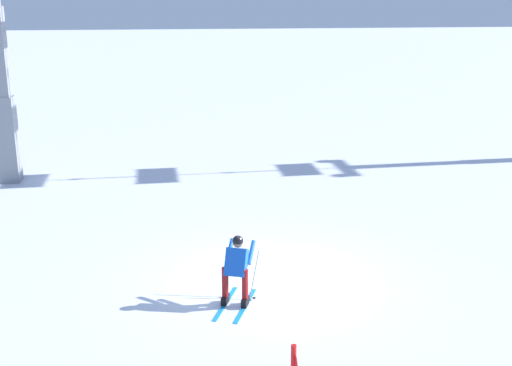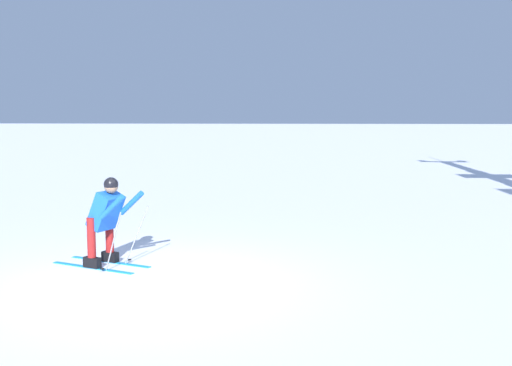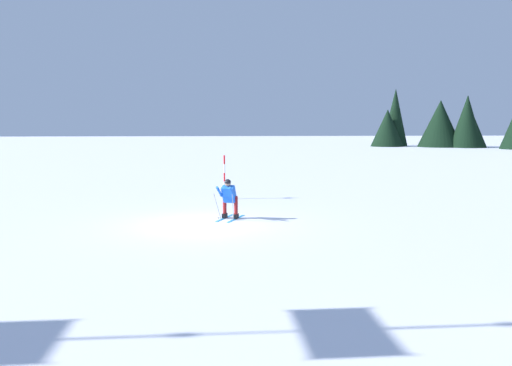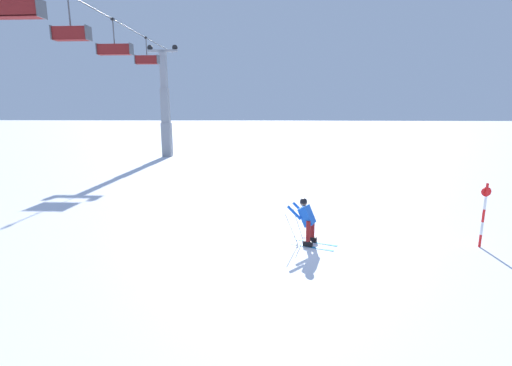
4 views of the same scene
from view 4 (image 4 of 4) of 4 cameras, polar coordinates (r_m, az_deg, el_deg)
The scene contains 8 objects.
ground_plane at distance 11.90m, azimuth 3.15°, elevation -7.96°, with size 260.00×260.00×0.00m, color white.
skier_carving_main at distance 10.82m, azimuth 8.08°, elevation -5.63°, with size 1.13×1.64×1.52m.
lift_tower_far at distance 32.04m, azimuth -14.23°, elevation 10.96°, with size 0.76×2.53×9.25m.
chairlift_seat_second at distance 16.68m, azimuth -34.19°, elevation 22.01°, with size 0.61×2.01×1.94m.
chairlift_seat_middle at distance 19.63m, azimuth -27.50°, elevation 20.50°, with size 0.61×1.69×2.05m.
chairlift_seat_fourth at distance 23.64m, azimuth -21.67°, elevation 19.23°, with size 0.61×2.02×2.03m.
chairlift_seat_farthest at distance 28.58m, azimuth -17.03°, elevation 18.32°, with size 0.61×1.71×1.89m.
trail_marker_pole at distance 12.31m, azimuth 32.57°, elevation -4.07°, with size 0.07×0.28×1.92m.
Camera 4 is at (-11.22, 0.03, 3.96)m, focal length 25.06 mm.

